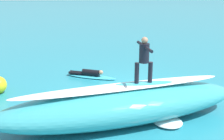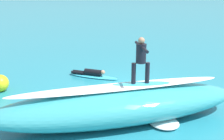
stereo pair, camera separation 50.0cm
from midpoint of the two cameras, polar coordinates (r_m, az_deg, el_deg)
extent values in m
plane|color=teal|center=(12.08, 4.85, -3.93)|extent=(120.00, 120.00, 0.00)
ellipsoid|color=teal|center=(9.20, 2.86, -6.96)|extent=(8.27, 3.92, 1.15)
ellipsoid|color=white|center=(8.96, 2.92, -3.35)|extent=(6.78, 2.35, 0.08)
ellipsoid|color=#33B2D1|center=(9.20, 7.12, -2.86)|extent=(2.21, 0.72, 0.10)
cylinder|color=black|center=(9.02, 5.86, -0.68)|extent=(0.14, 0.14, 0.66)
cylinder|color=black|center=(9.14, 8.54, -0.55)|extent=(0.14, 0.14, 0.66)
cylinder|color=black|center=(8.91, 7.36, 3.24)|extent=(0.35, 0.35, 0.60)
sphere|color=tan|center=(8.82, 7.46, 5.77)|extent=(0.20, 0.20, 0.20)
cylinder|color=black|center=(8.46, 8.18, 3.93)|extent=(0.16, 0.54, 0.09)
cylinder|color=black|center=(9.26, 6.70, 5.12)|extent=(0.16, 0.54, 0.09)
ellipsoid|color=#33B2D1|center=(13.61, -2.69, -1.23)|extent=(2.48, 1.43, 0.09)
cylinder|color=black|center=(13.55, -2.70, -0.46)|extent=(0.87, 0.58, 0.29)
sphere|color=tan|center=(13.35, -0.74, -0.45)|extent=(0.20, 0.20, 0.20)
cylinder|color=black|center=(13.81, -5.69, -0.54)|extent=(0.68, 0.38, 0.13)
cylinder|color=black|center=(13.95, -5.39, -0.34)|extent=(0.68, 0.38, 0.13)
sphere|color=yellow|center=(12.55, -20.13, -2.45)|extent=(0.70, 0.70, 0.70)
ellipsoid|color=white|center=(10.57, 2.13, -6.54)|extent=(0.53, 0.64, 0.17)
ellipsoid|color=white|center=(9.41, 11.69, -10.07)|extent=(1.28, 1.34, 0.16)
ellipsoid|color=white|center=(9.25, -9.63, -10.69)|extent=(0.93, 1.06, 0.10)
camera|label=1|loc=(0.25, -88.73, 0.39)|focal=46.41mm
camera|label=2|loc=(0.25, 91.27, -0.39)|focal=46.41mm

